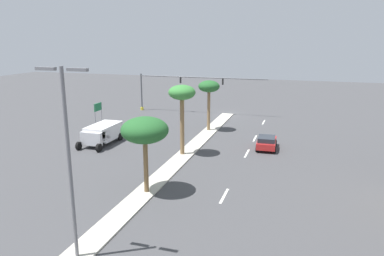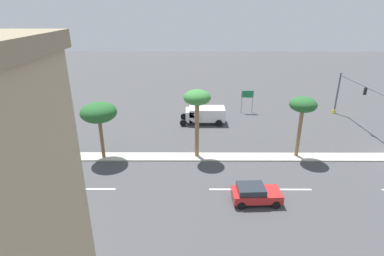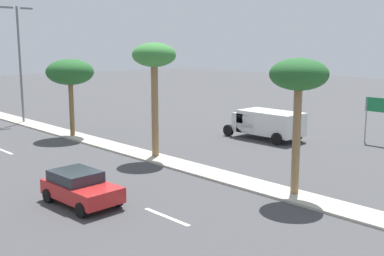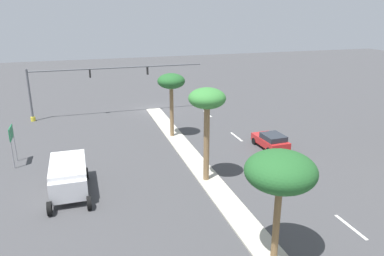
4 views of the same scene
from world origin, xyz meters
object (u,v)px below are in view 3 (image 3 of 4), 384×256
at_px(palm_tree_rear, 154,60).
at_px(street_lamp_near, 20,56).
at_px(palm_tree_trailing, 299,79).
at_px(box_truck, 265,123).
at_px(sedan_red_near, 80,187).
at_px(directional_road_sign, 377,110).
at_px(palm_tree_front, 70,73).

height_order(palm_tree_rear, street_lamp_near, street_lamp_near).
bearing_deg(palm_tree_trailing, palm_tree_rear, 89.97).
bearing_deg(box_truck, street_lamp_near, 117.40).
distance_m(sedan_red_near, box_truck, 18.42).
xyz_separation_m(directional_road_sign, sedan_red_near, (-22.44, 2.98, -1.69)).
height_order(street_lamp_near, box_truck, street_lamp_near).
xyz_separation_m(palm_tree_rear, box_truck, (9.98, -0.97, -4.94)).
distance_m(palm_tree_trailing, sedan_red_near, 11.09).
bearing_deg(palm_tree_rear, box_truck, -5.58).
bearing_deg(palm_tree_front, sedan_red_near, -118.03).
distance_m(street_lamp_near, box_truck, 22.91).
bearing_deg(street_lamp_near, box_truck, -62.60).
relative_size(palm_tree_trailing, palm_tree_rear, 0.90).
bearing_deg(sedan_red_near, palm_tree_rear, 29.84).
height_order(palm_tree_rear, box_truck, palm_tree_rear).
bearing_deg(palm_tree_front, directional_road_sign, -49.69).
bearing_deg(box_truck, sedan_red_near, -168.56).
xyz_separation_m(street_lamp_near, sedan_red_near, (-7.75, -23.52, -5.35)).
distance_m(directional_road_sign, sedan_red_near, 22.70).
relative_size(street_lamp_near, sedan_red_near, 2.59).
bearing_deg(sedan_red_near, palm_tree_front, 61.97).
bearing_deg(palm_tree_rear, directional_road_sign, -27.89).
bearing_deg(sedan_red_near, directional_road_sign, -7.57).
distance_m(palm_tree_trailing, palm_tree_rear, 10.57).
relative_size(palm_tree_trailing, sedan_red_near, 1.61).
relative_size(palm_tree_front, sedan_red_near, 1.48).
relative_size(directional_road_sign, palm_tree_trailing, 0.52).
xyz_separation_m(directional_road_sign, palm_tree_rear, (-14.38, 7.61, 3.70)).
bearing_deg(sedan_red_near, street_lamp_near, 71.77).
relative_size(directional_road_sign, street_lamp_near, 0.33).
bearing_deg(box_truck, palm_tree_rear, 174.42).
relative_size(palm_tree_front, box_truck, 0.99).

